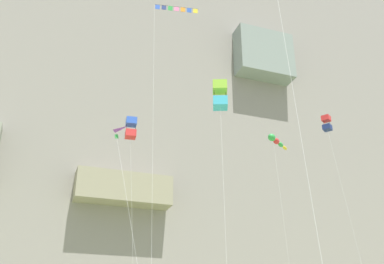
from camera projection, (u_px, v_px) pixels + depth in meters
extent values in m
cube|color=gray|center=(114.00, 129.00, 80.93)|extent=(180.00, 21.96, 74.08)
cube|color=gray|center=(123.00, 190.00, 64.46)|extent=(13.29, 4.20, 4.20)
cube|color=gray|center=(262.00, 57.00, 83.22)|extent=(10.45, 4.88, 9.02)
cylinder|color=silver|center=(279.00, 7.00, 21.56)|extent=(1.78, 5.64, 34.08)
cube|color=blue|center=(131.00, 122.00, 39.88)|extent=(1.00, 1.00, 0.63)
cube|color=red|center=(131.00, 134.00, 39.39)|extent=(1.00, 1.00, 0.63)
cylinder|color=black|center=(136.00, 129.00, 39.76)|extent=(0.03, 0.03, 1.70)
cylinder|color=black|center=(126.00, 127.00, 39.51)|extent=(0.03, 0.03, 1.70)
cylinder|color=silver|center=(133.00, 248.00, 34.79)|extent=(1.02, 1.72, 18.69)
ellipsoid|color=green|center=(272.00, 137.00, 53.17)|extent=(1.40, 1.35, 0.86)
ellipsoid|color=red|center=(276.00, 141.00, 54.22)|extent=(1.30, 1.23, 0.71)
ellipsoid|color=green|center=(281.00, 145.00, 55.28)|extent=(1.21, 1.11, 0.56)
ellipsoid|color=yellow|center=(285.00, 148.00, 56.34)|extent=(1.11, 0.99, 0.41)
cylinder|color=silver|center=(286.00, 242.00, 46.26)|extent=(1.47, 4.39, 24.16)
cylinder|color=black|center=(177.00, 7.00, 42.51)|extent=(4.03, 0.77, 0.02)
cube|color=blue|center=(158.00, 7.00, 42.15)|extent=(0.42, 0.11, 0.47)
cube|color=navy|center=(164.00, 8.00, 42.23)|extent=(0.43, 0.13, 0.47)
cube|color=green|center=(170.00, 8.00, 42.32)|extent=(0.43, 0.15, 0.47)
cube|color=pink|center=(177.00, 9.00, 42.40)|extent=(0.43, 0.14, 0.47)
cube|color=orange|center=(183.00, 10.00, 42.49)|extent=(0.42, 0.11, 0.47)
cube|color=blue|center=(189.00, 10.00, 42.57)|extent=(0.42, 0.13, 0.47)
cube|color=yellow|center=(195.00, 11.00, 42.66)|extent=(0.42, 0.11, 0.47)
cylinder|color=silver|center=(153.00, 149.00, 33.17)|extent=(0.77, 5.78, 30.94)
cube|color=red|center=(326.00, 119.00, 46.40)|extent=(1.08, 1.08, 0.54)
cube|color=navy|center=(327.00, 128.00, 45.99)|extent=(1.08, 1.08, 0.54)
cylinder|color=black|center=(330.00, 124.00, 46.30)|extent=(0.03, 0.03, 1.47)
cylinder|color=black|center=(324.00, 123.00, 46.09)|extent=(0.03, 0.03, 1.47)
cylinder|color=silver|center=(355.00, 239.00, 39.90)|extent=(0.19, 3.27, 22.05)
pyramid|color=purple|center=(112.00, 134.00, 32.19)|extent=(1.10, 1.31, 0.27)
cube|color=green|center=(117.00, 136.00, 32.39)|extent=(0.33, 0.17, 0.36)
cylinder|color=silver|center=(134.00, 245.00, 26.98)|extent=(2.08, 5.61, 15.97)
cube|color=#8CCC33|center=(220.00, 87.00, 36.01)|extent=(1.43, 1.43, 0.77)
cube|color=#38B2D1|center=(220.00, 103.00, 35.42)|extent=(1.43, 1.43, 0.77)
cylinder|color=black|center=(226.00, 96.00, 35.86)|extent=(0.04, 0.04, 2.08)
cylinder|color=black|center=(214.00, 94.00, 35.56)|extent=(0.04, 0.04, 2.08)
cylinder|color=silver|center=(225.00, 224.00, 28.83)|extent=(2.01, 4.98, 19.14)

